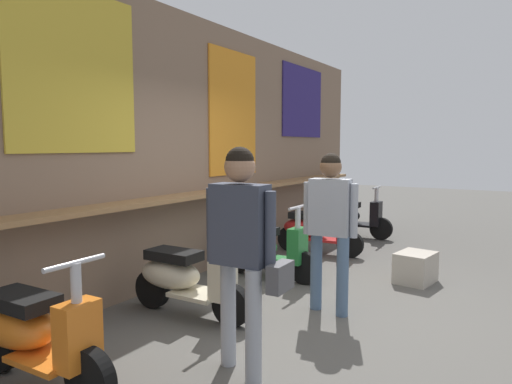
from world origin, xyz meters
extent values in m
plane|color=#56544F|center=(0.00, 0.00, 0.00)|extent=(30.61, 30.61, 0.00)
cube|color=#7F6651|center=(0.00, 2.02, 1.67)|extent=(10.93, 0.25, 3.34)
cube|color=olive|center=(0.00, 1.72, 1.09)|extent=(9.84, 0.36, 0.05)
cube|color=gold|center=(-1.34, 1.89, 2.40)|extent=(1.44, 0.02, 1.54)
cube|color=orange|center=(1.30, 1.89, 2.16)|extent=(1.15, 0.02, 1.76)
cube|color=navy|center=(3.55, 1.89, 2.50)|extent=(1.56, 0.02, 1.27)
ellipsoid|color=orange|center=(-2.40, 1.25, 0.40)|extent=(0.40, 0.71, 0.30)
cube|color=black|center=(-2.40, 1.20, 0.60)|extent=(0.31, 0.56, 0.10)
cube|color=orange|center=(-2.39, 0.90, 0.25)|extent=(0.39, 0.51, 0.04)
cube|color=orange|center=(-2.38, 0.60, 0.47)|extent=(0.28, 0.17, 0.44)
cylinder|color=#B7B7BC|center=(-2.38, 0.60, 0.60)|extent=(0.07, 0.07, 0.70)
cylinder|color=#B7B7BC|center=(-2.38, 0.60, 0.95)|extent=(0.46, 0.05, 0.04)
cylinder|color=black|center=(-2.38, 0.50, 0.20)|extent=(0.11, 0.40, 0.40)
ellipsoid|color=beige|center=(-0.78, 1.25, 0.40)|extent=(0.39, 0.71, 0.30)
cube|color=black|center=(-0.78, 1.20, 0.60)|extent=(0.31, 0.56, 0.10)
cube|color=beige|center=(-0.78, 0.90, 0.25)|extent=(0.39, 0.51, 0.04)
cube|color=beige|center=(-0.77, 0.60, 0.47)|extent=(0.28, 0.17, 0.44)
cylinder|color=#B7B7BC|center=(-0.77, 0.60, 0.60)|extent=(0.07, 0.07, 0.70)
cylinder|color=#B7B7BC|center=(-0.77, 0.60, 0.95)|extent=(0.46, 0.04, 0.04)
cylinder|color=black|center=(-0.77, 0.50, 0.20)|extent=(0.11, 0.40, 0.40)
cylinder|color=black|center=(-0.79, 1.50, 0.20)|extent=(0.11, 0.40, 0.40)
ellipsoid|color=#237533|center=(0.80, 1.25, 0.40)|extent=(0.38, 0.70, 0.30)
cube|color=black|center=(0.80, 1.20, 0.60)|extent=(0.30, 0.55, 0.10)
cube|color=#237533|center=(0.80, 0.90, 0.25)|extent=(0.38, 0.50, 0.04)
cube|color=#237533|center=(0.81, 0.60, 0.47)|extent=(0.28, 0.16, 0.44)
cylinder|color=#B7B7BC|center=(0.81, 0.60, 0.60)|extent=(0.07, 0.07, 0.70)
cylinder|color=#B7B7BC|center=(0.81, 0.60, 0.95)|extent=(0.46, 0.04, 0.04)
cylinder|color=black|center=(0.81, 0.50, 0.20)|extent=(0.10, 0.40, 0.40)
cylinder|color=black|center=(0.80, 1.50, 0.20)|extent=(0.10, 0.40, 0.40)
ellipsoid|color=red|center=(2.35, 1.25, 0.40)|extent=(0.43, 0.72, 0.30)
cube|color=black|center=(2.35, 1.20, 0.60)|extent=(0.34, 0.57, 0.10)
cube|color=red|center=(2.37, 0.90, 0.25)|extent=(0.41, 0.52, 0.04)
cube|color=red|center=(2.39, 0.60, 0.47)|extent=(0.29, 0.18, 0.44)
cylinder|color=#B7B7BC|center=(2.39, 0.60, 0.60)|extent=(0.07, 0.07, 0.70)
cylinder|color=#B7B7BC|center=(2.39, 0.60, 0.95)|extent=(0.46, 0.07, 0.04)
cylinder|color=black|center=(2.40, 0.50, 0.20)|extent=(0.13, 0.41, 0.40)
cylinder|color=black|center=(2.33, 1.50, 0.20)|extent=(0.13, 0.41, 0.40)
ellipsoid|color=black|center=(3.96, 1.25, 0.40)|extent=(0.40, 0.71, 0.30)
cube|color=black|center=(3.96, 1.20, 0.60)|extent=(0.32, 0.56, 0.10)
cube|color=black|center=(3.97, 0.90, 0.25)|extent=(0.40, 0.51, 0.04)
cube|color=black|center=(3.98, 0.60, 0.47)|extent=(0.29, 0.17, 0.44)
cylinder|color=#B7B7BC|center=(3.98, 0.60, 0.60)|extent=(0.07, 0.07, 0.70)
cylinder|color=#B7B7BC|center=(3.98, 0.60, 0.95)|extent=(0.46, 0.05, 0.04)
cylinder|color=black|center=(3.99, 0.50, 0.20)|extent=(0.11, 0.40, 0.40)
cylinder|color=black|center=(3.95, 1.50, 0.20)|extent=(0.11, 0.40, 0.40)
cylinder|color=#999EA8|center=(-1.41, 0.09, 0.42)|extent=(0.12, 0.12, 0.83)
cylinder|color=#999EA8|center=(-1.56, -0.23, 0.42)|extent=(0.12, 0.12, 0.83)
cube|color=#383D4C|center=(-1.48, -0.07, 1.13)|extent=(0.22, 0.43, 0.59)
sphere|color=#A37556|center=(-1.48, -0.07, 1.55)|extent=(0.23, 0.23, 0.23)
sphere|color=black|center=(-1.48, -0.07, 1.59)|extent=(0.21, 0.21, 0.21)
cylinder|color=#383D4C|center=(-1.50, 0.18, 1.11)|extent=(0.08, 0.08, 0.56)
cylinder|color=#383D4C|center=(-1.47, -0.32, 1.11)|extent=(0.08, 0.08, 0.56)
cube|color=#4C4C51|center=(-1.45, -0.39, 0.78)|extent=(0.26, 0.11, 0.20)
cylinder|color=slate|center=(0.08, 0.02, 0.40)|extent=(0.12, 0.12, 0.80)
cylinder|color=slate|center=(0.03, -0.29, 0.40)|extent=(0.12, 0.12, 0.80)
cube|color=#999EA8|center=(0.06, -0.13, 1.09)|extent=(0.24, 0.42, 0.57)
sphere|color=brown|center=(0.06, -0.13, 1.49)|extent=(0.22, 0.22, 0.22)
sphere|color=black|center=(0.06, -0.13, 1.53)|extent=(0.20, 0.20, 0.20)
cylinder|color=#999EA8|center=(0.03, 0.11, 1.06)|extent=(0.08, 0.08, 0.53)
cylinder|color=#999EA8|center=(0.08, -0.37, 1.06)|extent=(0.08, 0.08, 0.53)
cube|color=#B2A899|center=(1.60, -0.64, 0.19)|extent=(0.56, 0.47, 0.38)
camera|label=1|loc=(-4.25, -1.92, 1.70)|focal=32.49mm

